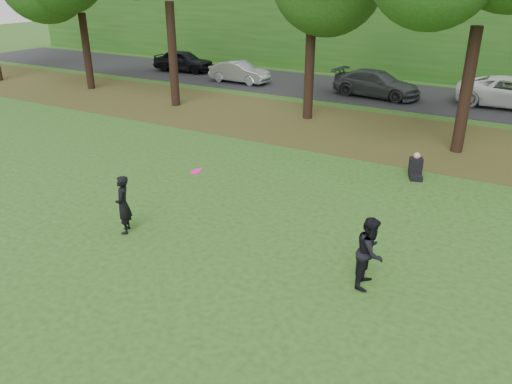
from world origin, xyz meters
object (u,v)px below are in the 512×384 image
frisbee (196,171)px  player_left (123,205)px  seated_person (416,168)px  player_right (370,252)px

frisbee → player_left: bearing=-168.3°
seated_person → frisbee: bearing=-136.1°
player_left → player_right: size_ratio=0.97×
player_right → frisbee: frisbee is taller
player_left → player_right: bearing=62.8°
player_right → frisbee: (-4.23, -0.38, 1.16)m
player_right → seated_person: (-0.65, 6.96, -0.50)m
frisbee → seated_person: 8.33m
player_left → frisbee: (2.09, 0.43, 1.18)m
player_right → seated_person: 7.00m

